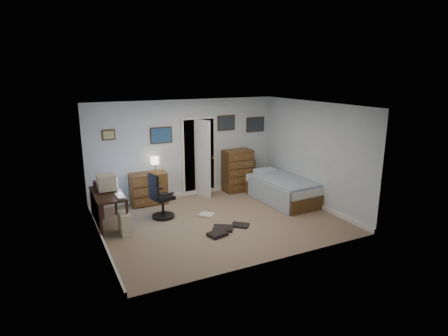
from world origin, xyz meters
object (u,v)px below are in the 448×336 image
at_px(tall_dresser, 238,170).
at_px(bed, 282,189).
at_px(office_chair, 160,201).
at_px(computer_desk, 104,201).
at_px(low_dresser, 148,189).

distance_m(tall_dresser, bed, 1.39).
bearing_deg(office_chair, tall_dresser, 8.84).
bearing_deg(computer_desk, low_dresser, 38.46).
bearing_deg(computer_desk, office_chair, -3.67).
height_order(office_chair, bed, office_chair).
bearing_deg(tall_dresser, computer_desk, -166.91).
bearing_deg(computer_desk, tall_dresser, 14.07).
height_order(office_chair, tall_dresser, tall_dresser).
distance_m(low_dresser, bed, 3.32).
height_order(tall_dresser, bed, tall_dresser).
bearing_deg(bed, tall_dresser, 113.45).
distance_m(computer_desk, tall_dresser, 3.78).
distance_m(office_chair, low_dresser, 1.03).
bearing_deg(low_dresser, tall_dresser, 2.67).
xyz_separation_m(computer_desk, tall_dresser, (3.67, 0.93, 0.01)).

